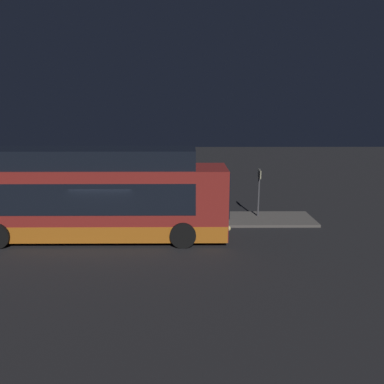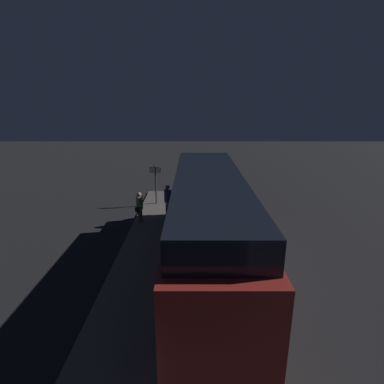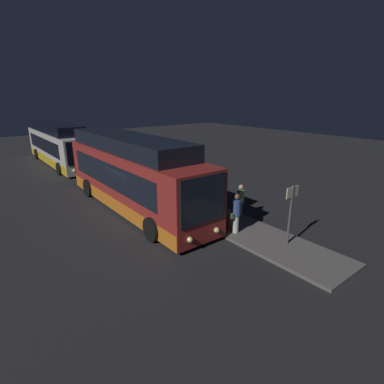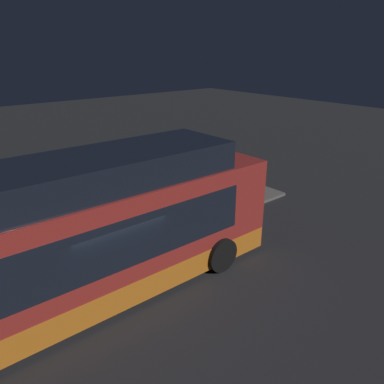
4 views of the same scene
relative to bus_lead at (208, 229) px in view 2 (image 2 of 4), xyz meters
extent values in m
plane|color=#232326|center=(0.78, -0.28, -1.82)|extent=(80.00, 80.00, 0.00)
cube|color=#605B56|center=(0.78, 2.57, -1.76)|extent=(20.00, 2.49, 0.13)
cube|color=maroon|center=(0.10, 0.00, -0.13)|extent=(11.81, 2.57, 3.00)
cube|color=orange|center=(0.10, 0.00, -1.28)|extent=(11.75, 2.59, 0.70)
cube|color=black|center=(-0.19, 0.00, 0.23)|extent=(9.68, 2.60, 1.32)
cube|color=black|center=(6.03, 0.00, 0.31)|extent=(0.06, 2.26, 1.92)
sphere|color=#F9E58C|center=(6.05, 0.71, -1.18)|extent=(0.24, 0.24, 0.24)
sphere|color=#F9E58C|center=(6.05, -0.71, -1.18)|extent=(0.24, 0.24, 0.24)
cylinder|color=black|center=(4.12, 1.28, -1.28)|extent=(1.09, 0.30, 1.09)
cylinder|color=black|center=(4.12, -1.28, -1.28)|extent=(1.09, 0.30, 1.09)
cylinder|color=black|center=(-3.56, 1.28, -1.28)|extent=(1.09, 0.30, 1.09)
cylinder|color=black|center=(-3.56, -1.28, -1.28)|extent=(1.09, 0.30, 1.09)
cube|color=black|center=(-0.37, 0.00, 1.77)|extent=(10.04, 2.36, 0.81)
cylinder|color=silver|center=(5.90, 1.99, -1.28)|extent=(0.32, 0.32, 0.83)
cylinder|color=#334C8C|center=(5.90, 1.99, -0.51)|extent=(0.46, 0.46, 0.72)
sphere|color=brown|center=(5.90, 1.99, -0.01)|extent=(0.27, 0.27, 0.27)
cube|color=#598C59|center=(5.87, 1.68, -0.82)|extent=(0.29, 0.16, 0.24)
cylinder|color=#6B604C|center=(4.81, 3.44, -1.31)|extent=(0.30, 0.30, 0.78)
cylinder|color=#8CB766|center=(4.81, 3.44, -0.58)|extent=(0.42, 0.42, 0.68)
sphere|color=tan|center=(4.81, 3.44, -0.11)|extent=(0.25, 0.25, 0.25)
cube|color=black|center=(4.53, 3.49, -0.87)|extent=(0.19, 0.30, 0.24)
cube|color=maroon|center=(5.38, 1.96, -1.36)|extent=(0.47, 0.20, 0.68)
cylinder|color=black|center=(5.38, 1.96, -0.90)|extent=(0.02, 0.02, 0.24)
cylinder|color=#4C4C51|center=(7.99, 2.92, -0.44)|extent=(0.10, 0.10, 2.51)
cube|color=beige|center=(7.99, 2.92, 0.55)|extent=(0.04, 0.74, 0.43)
camera|label=1|loc=(4.38, -15.99, 3.87)|focal=35.00mm
camera|label=2|loc=(-10.46, 0.58, 4.65)|focal=28.00mm
camera|label=3|loc=(14.41, -7.13, 4.19)|focal=28.00mm
camera|label=4|loc=(-2.96, -8.44, 4.70)|focal=35.00mm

